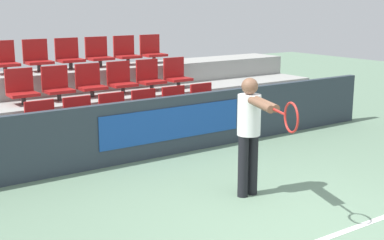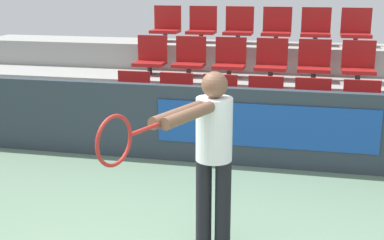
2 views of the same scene
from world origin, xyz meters
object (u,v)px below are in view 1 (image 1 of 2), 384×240
(stadium_chair_7, at_px, (57,85))
(stadium_chair_14, at_px, (69,55))
(stadium_chair_3, at_px, (147,109))
(stadium_chair_4, at_px, (176,105))
(stadium_chair_11, at_px, (176,74))
(tennis_player, at_px, (251,126))
(stadium_chair_17, at_px, (152,50))
(stadium_chair_6, at_px, (21,88))
(stadium_chair_9, at_px, (121,79))
(stadium_chair_12, at_px, (3,59))
(stadium_chair_1, at_px, (80,117))
(stadium_chair_8, at_px, (90,82))
(stadium_chair_10, at_px, (150,77))
(stadium_chair_15, at_px, (98,54))
(stadium_chair_13, at_px, (37,57))
(stadium_chair_5, at_px, (204,101))
(stadium_chair_2, at_px, (115,113))
(stadium_chair_16, at_px, (126,52))
(stadium_chair_0, at_px, (42,122))

(stadium_chair_7, relative_size, stadium_chair_14, 1.00)
(stadium_chair_3, bearing_deg, stadium_chair_14, 108.41)
(stadium_chair_4, xyz_separation_m, stadium_chair_11, (0.60, 0.90, 0.39))
(tennis_player, bearing_deg, stadium_chair_17, 93.47)
(stadium_chair_6, bearing_deg, tennis_player, -66.88)
(stadium_chair_7, bearing_deg, stadium_chair_9, 0.00)
(stadium_chair_12, bearing_deg, stadium_chair_1, -71.59)
(stadium_chair_8, relative_size, stadium_chair_12, 1.00)
(stadium_chair_10, bearing_deg, stadium_chair_12, 159.41)
(stadium_chair_9, distance_m, stadium_chair_15, 0.98)
(stadium_chair_10, distance_m, stadium_chair_13, 2.04)
(stadium_chair_10, bearing_deg, stadium_chair_5, -56.35)
(stadium_chair_1, distance_m, stadium_chair_6, 1.15)
(stadium_chair_2, bearing_deg, stadium_chair_10, 36.91)
(stadium_chair_3, xyz_separation_m, stadium_chair_8, (-0.60, 0.90, 0.39))
(stadium_chair_13, bearing_deg, stadium_chair_14, 0.00)
(stadium_chair_1, bearing_deg, stadium_chair_8, 56.35)
(stadium_chair_7, bearing_deg, stadium_chair_6, 180.00)
(stadium_chair_3, distance_m, stadium_chair_15, 1.96)
(stadium_chair_15, bearing_deg, stadium_chair_16, 0.00)
(stadium_chair_6, distance_m, stadium_chair_13, 1.15)
(stadium_chair_4, relative_size, stadium_chair_5, 1.00)
(stadium_chair_0, xyz_separation_m, stadium_chair_3, (1.79, 0.00, 0.00))
(stadium_chair_1, xyz_separation_m, stadium_chair_8, (0.60, 0.90, 0.39))
(stadium_chair_0, bearing_deg, stadium_chair_5, 0.00)
(stadium_chair_16, bearing_deg, stadium_chair_7, -153.40)
(stadium_chair_8, xyz_separation_m, stadium_chair_15, (0.60, 0.90, 0.39))
(stadium_chair_1, xyz_separation_m, stadium_chair_17, (2.39, 1.80, 0.79))
(stadium_chair_15, xyz_separation_m, tennis_player, (-0.19, -4.66, -0.52))
(stadium_chair_7, bearing_deg, stadium_chair_16, 26.60)
(stadium_chair_3, relative_size, stadium_chair_6, 1.00)
(stadium_chair_0, bearing_deg, stadium_chair_12, 90.00)
(stadium_chair_2, bearing_deg, stadium_chair_8, 90.00)
(stadium_chair_3, bearing_deg, stadium_chair_15, 90.00)
(stadium_chair_3, bearing_deg, stadium_chair_4, 0.00)
(stadium_chair_4, distance_m, stadium_chair_9, 1.15)
(stadium_chair_6, bearing_deg, stadium_chair_17, 16.72)
(stadium_chair_15, bearing_deg, stadium_chair_12, 180.00)
(stadium_chair_10, height_order, stadium_chair_17, stadium_chair_17)
(stadium_chair_10, height_order, stadium_chair_13, stadium_chair_13)
(stadium_chair_3, height_order, stadium_chair_11, stadium_chair_11)
(stadium_chair_8, distance_m, stadium_chair_11, 1.79)
(stadium_chair_12, xyz_separation_m, stadium_chair_14, (1.20, 0.00, 0.00))
(stadium_chair_5, xyz_separation_m, stadium_chair_17, (0.00, 1.80, 0.79))
(stadium_chair_13, bearing_deg, stadium_chair_4, -45.05)
(stadium_chair_9, relative_size, stadium_chair_12, 1.00)
(stadium_chair_10, xyz_separation_m, stadium_chair_15, (-0.60, 0.90, 0.39))
(stadium_chair_10, bearing_deg, stadium_chair_3, -123.65)
(stadium_chair_5, bearing_deg, stadium_chair_8, 153.40)
(stadium_chair_9, distance_m, stadium_chair_12, 2.04)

